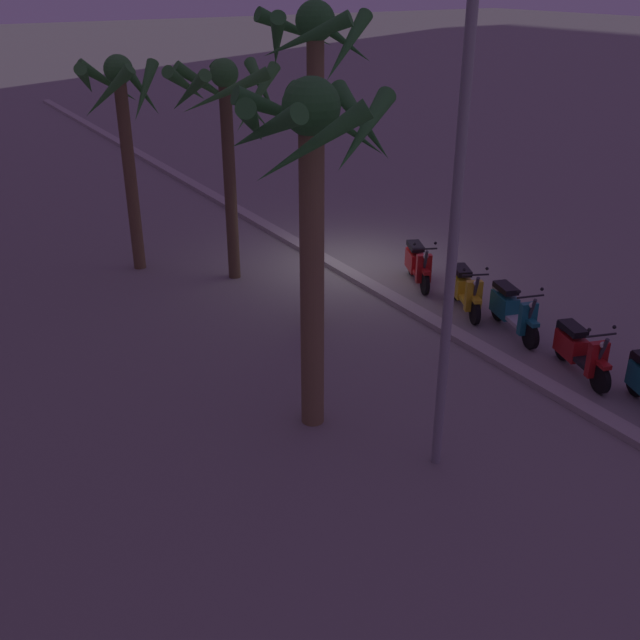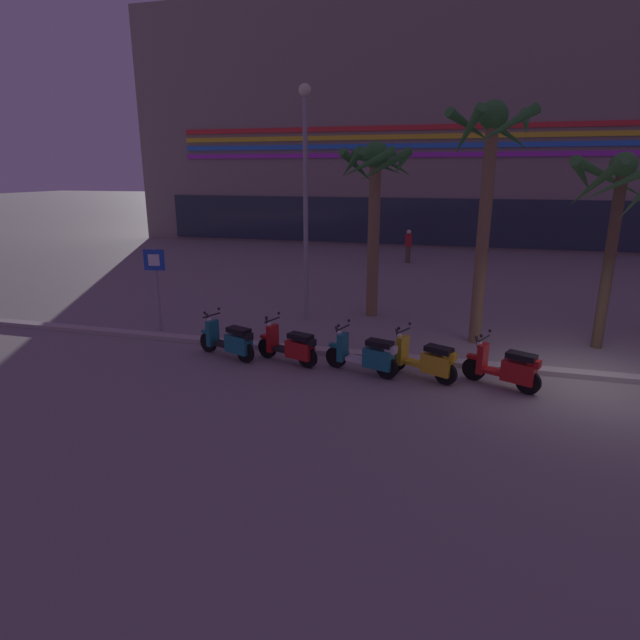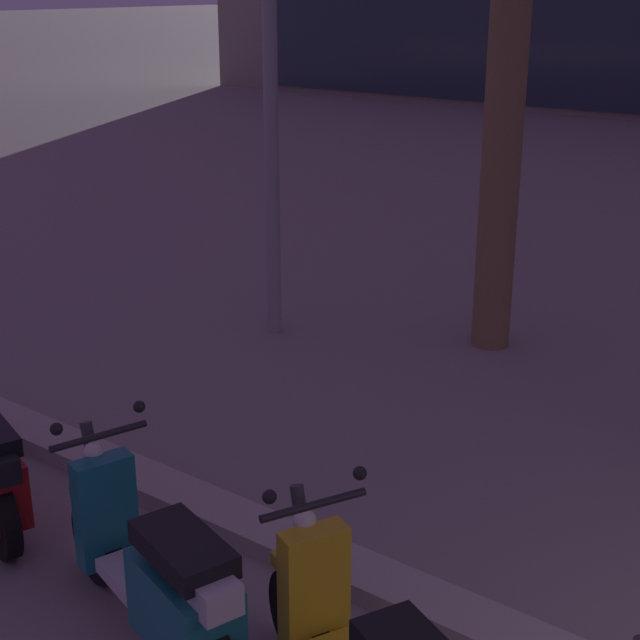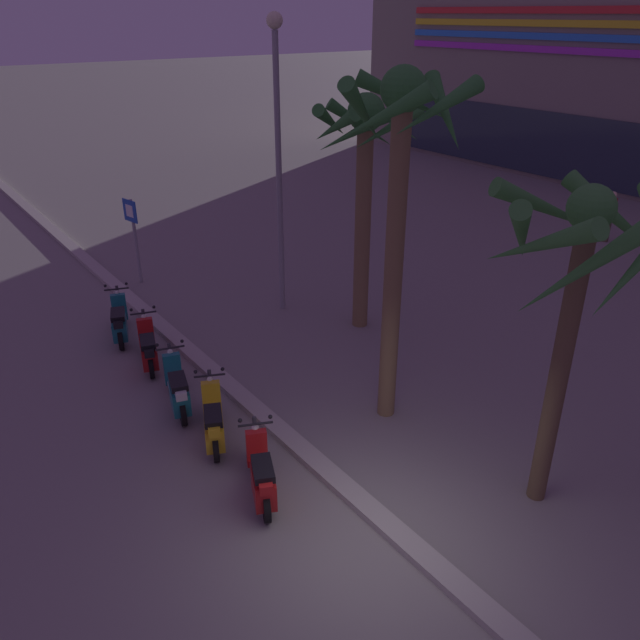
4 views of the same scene
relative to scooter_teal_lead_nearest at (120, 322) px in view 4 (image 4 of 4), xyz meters
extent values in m
plane|color=gray|center=(8.32, 0.56, -0.46)|extent=(200.00, 200.00, 0.00)
cube|color=#ADA89E|center=(8.32, 0.97, -0.40)|extent=(60.00, 0.36, 0.12)
cylinder|color=black|center=(-0.76, 0.28, -0.20)|extent=(0.52, 0.28, 0.52)
cylinder|color=black|center=(0.47, -0.18, -0.20)|extent=(0.52, 0.28, 0.52)
cube|color=black|center=(-0.19, 0.07, -0.14)|extent=(0.66, 0.47, 0.08)
cube|color=#197075|center=(0.27, -0.10, -0.02)|extent=(0.75, 0.54, 0.44)
cube|color=black|center=(0.29, -0.11, 0.33)|extent=(0.67, 0.49, 0.12)
cube|color=#197075|center=(-0.59, 0.22, 0.09)|extent=(0.25, 0.37, 0.66)
cube|color=#197075|center=(-0.76, 0.28, 0.09)|extent=(0.36, 0.26, 0.08)
cylinder|color=#333338|center=(-0.66, 0.25, 0.24)|extent=(0.29, 0.17, 0.69)
cylinder|color=black|center=(-0.59, 0.22, 0.56)|extent=(0.23, 0.54, 0.04)
sphere|color=white|center=(-0.68, 0.26, 0.42)|extent=(0.12, 0.12, 0.12)
cube|color=black|center=(0.55, -0.21, 0.23)|extent=(0.30, 0.27, 0.16)
sphere|color=black|center=(-0.65, -0.01, 0.68)|extent=(0.07, 0.07, 0.07)
sphere|color=black|center=(-0.49, 0.44, 0.68)|extent=(0.07, 0.07, 0.07)
cylinder|color=black|center=(0.88, 0.27, -0.20)|extent=(0.52, 0.26, 0.52)
cylinder|color=black|center=(2.05, -0.12, -0.20)|extent=(0.52, 0.26, 0.52)
cube|color=black|center=(1.41, 0.09, -0.14)|extent=(0.66, 0.46, 0.08)
cube|color=red|center=(1.84, -0.05, -0.05)|extent=(0.75, 0.52, 0.42)
cube|color=black|center=(1.86, -0.06, 0.29)|extent=(0.66, 0.48, 0.12)
cube|color=red|center=(1.05, 0.22, 0.09)|extent=(0.24, 0.37, 0.66)
cube|color=red|center=(0.88, 0.27, 0.09)|extent=(0.35, 0.25, 0.08)
cylinder|color=#333338|center=(0.97, 0.24, 0.24)|extent=(0.29, 0.16, 0.69)
cylinder|color=black|center=(1.05, 0.22, 0.56)|extent=(0.22, 0.54, 0.04)
sphere|color=white|center=(0.95, 0.25, 0.42)|extent=(0.12, 0.12, 0.12)
cube|color=black|center=(2.12, -0.14, 0.19)|extent=(0.29, 0.27, 0.16)
sphere|color=black|center=(0.99, -0.02, 0.68)|extent=(0.07, 0.07, 0.07)
sphere|color=black|center=(1.14, 0.44, 0.68)|extent=(0.07, 0.07, 0.07)
cylinder|color=black|center=(2.71, 0.07, -0.20)|extent=(0.53, 0.25, 0.52)
cylinder|color=black|center=(3.99, -0.32, -0.20)|extent=(0.53, 0.25, 0.52)
cube|color=silver|center=(3.30, -0.11, -0.14)|extent=(0.66, 0.44, 0.08)
cube|color=#197075|center=(3.77, -0.26, -0.01)|extent=(0.74, 0.50, 0.45)
cube|color=black|center=(3.79, -0.26, 0.35)|extent=(0.66, 0.46, 0.12)
cube|color=#197075|center=(2.88, 0.02, 0.09)|extent=(0.23, 0.37, 0.66)
cube|color=#197075|center=(2.71, 0.07, 0.09)|extent=(0.35, 0.25, 0.08)
cylinder|color=#333338|center=(2.80, 0.04, 0.24)|extent=(0.29, 0.15, 0.69)
cylinder|color=black|center=(2.88, 0.02, 0.56)|extent=(0.20, 0.55, 0.04)
sphere|color=white|center=(2.78, 0.05, 0.42)|extent=(0.12, 0.12, 0.12)
cube|color=silver|center=(4.06, -0.34, 0.25)|extent=(0.29, 0.26, 0.16)
sphere|color=black|center=(2.83, -0.22, 0.68)|extent=(0.07, 0.07, 0.07)
sphere|color=black|center=(2.97, 0.24, 0.68)|extent=(0.07, 0.07, 0.07)
cylinder|color=black|center=(4.10, 0.23, -0.20)|extent=(0.51, 0.31, 0.52)
cylinder|color=black|center=(5.28, -0.32, -0.20)|extent=(0.51, 0.31, 0.52)
cube|color=gold|center=(4.65, -0.02, -0.14)|extent=(0.66, 0.51, 0.08)
cube|color=gold|center=(5.08, -0.22, -0.03)|extent=(0.75, 0.58, 0.43)
cube|color=black|center=(5.10, -0.23, 0.31)|extent=(0.67, 0.53, 0.12)
cube|color=gold|center=(4.27, 0.15, 0.09)|extent=(0.27, 0.37, 0.66)
cube|color=gold|center=(4.10, 0.23, 0.09)|extent=(0.36, 0.28, 0.08)
cylinder|color=#333338|center=(4.19, 0.19, 0.24)|extent=(0.29, 0.18, 0.69)
cylinder|color=black|center=(4.27, 0.15, 0.56)|extent=(0.27, 0.52, 0.04)
sphere|color=white|center=(4.18, 0.20, 0.42)|extent=(0.12, 0.12, 0.12)
cube|color=gold|center=(5.35, -0.35, 0.21)|extent=(0.30, 0.28, 0.16)
sphere|color=black|center=(4.18, -0.07, 0.68)|extent=(0.07, 0.07, 0.07)
sphere|color=black|center=(4.39, 0.36, 0.68)|extent=(0.07, 0.07, 0.07)
cylinder|color=black|center=(5.87, 0.12, -0.20)|extent=(0.52, 0.30, 0.52)
cylinder|color=black|center=(6.98, -0.37, -0.20)|extent=(0.52, 0.30, 0.52)
cube|color=red|center=(6.38, -0.11, -0.14)|extent=(0.66, 0.50, 0.08)
cube|color=red|center=(6.78, -0.28, -0.02)|extent=(0.75, 0.57, 0.45)
cube|color=black|center=(6.80, -0.29, 0.34)|extent=(0.67, 0.52, 0.12)
cube|color=red|center=(6.04, 0.05, 0.09)|extent=(0.27, 0.37, 0.66)
cube|color=red|center=(5.87, 0.12, 0.09)|extent=(0.36, 0.28, 0.08)
cylinder|color=#333338|center=(5.97, 0.08, 0.24)|extent=(0.29, 0.18, 0.69)
cylinder|color=black|center=(6.04, 0.05, 0.56)|extent=(0.27, 0.53, 0.04)
sphere|color=white|center=(5.95, 0.09, 0.42)|extent=(0.12, 0.12, 0.12)
cube|color=red|center=(7.05, -0.41, 0.24)|extent=(0.30, 0.28, 0.16)
sphere|color=black|center=(5.96, -0.18, 0.68)|extent=(0.07, 0.07, 0.07)
sphere|color=black|center=(6.16, 0.26, 0.68)|extent=(0.07, 0.07, 0.07)
cylinder|color=#939399|center=(-3.05, 1.71, 0.74)|extent=(0.09, 0.09, 2.40)
cube|color=#1947B7|center=(-3.04, 1.65, 1.64)|extent=(0.59, 0.14, 0.60)
cube|color=white|center=(-3.04, 1.64, 1.64)|extent=(0.33, 0.08, 0.33)
cylinder|color=brown|center=(9.09, 3.35, 1.89)|extent=(0.28, 0.28, 4.69)
sphere|color=#3D8438|center=(9.09, 3.35, 4.23)|extent=(0.62, 0.62, 0.62)
cone|color=#3D8438|center=(9.05, 4.21, 3.88)|extent=(1.86, 0.36, 1.15)
cone|color=#3D8438|center=(8.27, 3.72, 3.96)|extent=(1.04, 1.85, 1.01)
cone|color=#3D8438|center=(8.41, 2.94, 3.77)|extent=(1.14, 1.64, 1.35)
cone|color=#3D8438|center=(8.95, 2.51, 3.87)|extent=(1.86, 0.57, 1.17)
cone|color=#3D8438|center=(9.46, 2.77, 3.65)|extent=(1.47, 1.10, 1.57)
cylinder|color=olive|center=(5.94, 2.97, 2.48)|extent=(0.32, 0.32, 5.87)
sphere|color=#337A33|center=(5.94, 2.97, 5.41)|extent=(0.71, 0.71, 0.71)
cone|color=#337A33|center=(6.70, 2.94, 5.21)|extent=(0.36, 1.65, 0.86)
cone|color=#337A33|center=(6.23, 3.60, 5.06)|extent=(1.50, 0.91, 1.13)
cone|color=#337A33|center=(5.38, 3.49, 5.19)|extent=(1.32, 1.38, 0.89)
cone|color=#337A33|center=(5.35, 2.69, 5.01)|extent=(0.89, 1.45, 1.22)
cone|color=#337A33|center=(6.24, 2.32, 5.11)|extent=(1.55, 0.91, 1.05)
cylinder|color=olive|center=(2.71, 5.00, 2.05)|extent=(0.37, 0.37, 5.01)
sphere|color=#337A33|center=(2.71, 5.00, 4.56)|extent=(0.81, 0.81, 0.81)
cone|color=#337A33|center=(3.51, 4.92, 4.33)|extent=(0.45, 1.72, 0.91)
cone|color=#337A33|center=(3.15, 5.65, 4.30)|extent=(1.55, 1.17, 0.97)
cone|color=#337A33|center=(2.62, 5.79, 4.32)|extent=(1.71, 0.48, 0.93)
cone|color=#337A33|center=(2.09, 5.37, 4.19)|extent=(1.06, 1.51, 1.17)
cone|color=#337A33|center=(2.05, 4.59, 4.30)|extent=(1.12, 1.58, 0.98)
cone|color=#337A33|center=(2.62, 4.22, 4.30)|extent=(1.70, 0.48, 0.97)
cone|color=#337A33|center=(3.10, 4.35, 4.25)|extent=(1.56, 1.08, 1.06)
cylinder|color=brown|center=(2.76, 15.62, -0.03)|extent=(0.26, 0.26, 0.85)
cylinder|color=#B21E23|center=(2.76, 15.62, 0.70)|extent=(0.34, 0.34, 0.60)
sphere|color=beige|center=(2.76, 15.62, 1.12)|extent=(0.23, 0.23, 0.23)
cylinder|color=#939399|center=(0.79, 4.00, 2.83)|extent=(0.14, 0.14, 6.58)
sphere|color=beige|center=(0.79, 4.00, 6.30)|extent=(0.36, 0.36, 0.36)
camera|label=1|loc=(-6.12, 10.29, 6.23)|focal=41.68mm
camera|label=2|loc=(5.42, -11.36, 4.07)|focal=29.30mm
camera|label=3|loc=(6.72, -3.01, 2.93)|focal=53.73mm
camera|label=4|loc=(13.28, -4.02, 6.46)|focal=35.27mm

